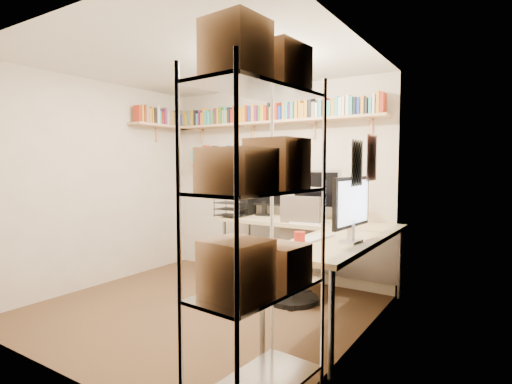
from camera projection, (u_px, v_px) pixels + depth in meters
ground at (199, 309)px, 4.10m from camera, size 3.20×3.20×0.00m
room_shell at (198, 158)px, 3.99m from camera, size 3.24×3.04×2.52m
wall_shelves at (239, 123)px, 5.27m from camera, size 3.12×1.09×0.80m
corner_desk at (300, 225)px, 4.43m from camera, size 2.20×2.10×1.43m
office_chair at (295, 257)px, 4.36m from camera, size 0.59×0.60×1.13m
wire_rack at (257, 179)px, 2.31m from camera, size 0.50×0.91×2.25m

